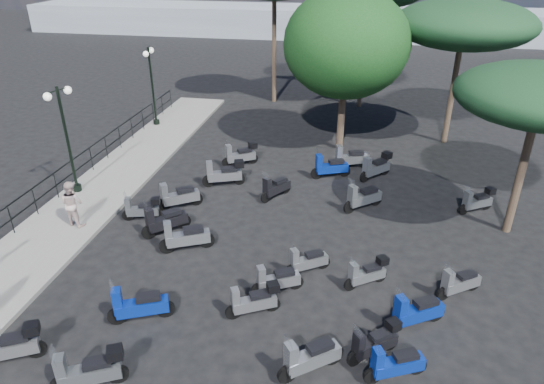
% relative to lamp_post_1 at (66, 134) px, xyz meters
% --- Properties ---
extents(ground, '(120.00, 120.00, 0.00)m').
position_rel_lamp_post_1_xyz_m(ground, '(7.38, -4.19, -2.66)').
color(ground, black).
rests_on(ground, ground).
extents(sidewalk, '(3.00, 30.00, 0.15)m').
position_rel_lamp_post_1_xyz_m(sidewalk, '(0.88, -1.19, -2.58)').
color(sidewalk, slate).
rests_on(sidewalk, ground).
extents(railing, '(0.04, 26.04, 1.10)m').
position_rel_lamp_post_1_xyz_m(railing, '(-0.42, -1.39, -1.76)').
color(railing, black).
rests_on(railing, sidewalk).
extents(lamp_post_1, '(0.54, 1.27, 4.40)m').
position_rel_lamp_post_1_xyz_m(lamp_post_1, '(0.00, 0.00, 0.00)').
color(lamp_post_1, black).
rests_on(lamp_post_1, sidewalk).
extents(lamp_post_2, '(0.42, 1.26, 4.28)m').
position_rel_lamp_post_1_xyz_m(lamp_post_2, '(-0.08, 8.47, -0.07)').
color(lamp_post_2, black).
rests_on(lamp_post_2, sidewalk).
extents(pedestrian_far, '(0.97, 0.83, 1.72)m').
position_rel_lamp_post_1_xyz_m(pedestrian_far, '(1.41, -2.47, -1.65)').
color(pedestrian_far, '#C2A6A2').
rests_on(pedestrian_far, sidewalk).
extents(scooter_1, '(1.60, 1.01, 1.39)m').
position_rel_lamp_post_1_xyz_m(scooter_1, '(3.30, -8.65, -2.14)').
color(scooter_1, black).
rests_on(scooter_1, ground).
extents(scooter_2, '(1.71, 0.94, 1.45)m').
position_rel_lamp_post_1_xyz_m(scooter_2, '(5.81, -6.64, -2.15)').
color(scooter_2, black).
rests_on(scooter_2, ground).
extents(scooter_3, '(1.74, 1.01, 1.49)m').
position_rel_lamp_post_1_xyz_m(scooter_3, '(5.86, -3.12, -2.14)').
color(scooter_3, black).
rests_on(scooter_3, ground).
extents(scooter_4, '(1.48, 0.63, 1.20)m').
position_rel_lamp_post_1_xyz_m(scooter_4, '(3.57, -1.49, -2.21)').
color(scooter_4, black).
rests_on(scooter_4, ground).
extents(scooter_5, '(1.77, 0.92, 1.48)m').
position_rel_lamp_post_1_xyz_m(scooter_5, '(5.79, 1.91, -2.10)').
color(scooter_5, black).
rests_on(scooter_5, ground).
extents(scooter_7, '(1.63, 0.98, 1.40)m').
position_rel_lamp_post_1_xyz_m(scooter_7, '(5.67, -8.99, -2.13)').
color(scooter_7, black).
rests_on(scooter_7, ground).
extents(scooter_8, '(1.41, 1.38, 1.48)m').
position_rel_lamp_post_1_xyz_m(scooter_8, '(4.78, -2.23, -2.15)').
color(scooter_8, black).
rests_on(scooter_8, ground).
extents(scooter_9, '(1.59, 1.15, 1.47)m').
position_rel_lamp_post_1_xyz_m(scooter_9, '(4.59, -0.38, -2.15)').
color(scooter_9, black).
rests_on(scooter_9, ground).
extents(scooter_10, '(1.55, 1.11, 1.40)m').
position_rel_lamp_post_1_xyz_m(scooter_10, '(5.95, 4.11, -2.13)').
color(scooter_10, black).
rests_on(scooter_10, ground).
extents(scooter_12, '(1.50, 1.18, 1.43)m').
position_rel_lamp_post_1_xyz_m(scooter_12, '(10.62, -7.60, -2.16)').
color(scooter_12, black).
rests_on(scooter_12, ground).
extents(scooter_13, '(1.46, 0.92, 1.26)m').
position_rel_lamp_post_1_xyz_m(scooter_13, '(8.84, -5.82, -2.18)').
color(scooter_13, black).
rests_on(scooter_13, ground).
extents(scooter_14, '(1.48, 0.91, 1.29)m').
position_rel_lamp_post_1_xyz_m(scooter_14, '(9.28, -4.75, -2.21)').
color(scooter_14, black).
rests_on(scooter_14, ground).
extents(scooter_15, '(1.04, 1.43, 1.33)m').
position_rel_lamp_post_1_xyz_m(scooter_15, '(8.15, 1.20, -2.20)').
color(scooter_15, black).
rests_on(scooter_15, ground).
extents(scooter_16, '(1.79, 0.88, 1.48)m').
position_rel_lamp_post_1_xyz_m(scooter_16, '(10.98, 4.72, -2.14)').
color(scooter_16, black).
rests_on(scooter_16, ground).
extents(scooter_18, '(1.53, 0.87, 1.31)m').
position_rel_lamp_post_1_xyz_m(scooter_18, '(12.62, -7.39, -2.21)').
color(scooter_18, black).
rests_on(scooter_18, ground).
extents(scooter_19, '(1.61, 1.07, 1.44)m').
position_rel_lamp_post_1_xyz_m(scooter_19, '(13.23, -5.46, -2.16)').
color(scooter_19, black).
rests_on(scooter_19, ground).
extents(scooter_20, '(1.34, 0.95, 1.23)m').
position_rel_lamp_post_1_xyz_m(scooter_20, '(10.05, -3.60, -2.23)').
color(scooter_20, black).
rests_on(scooter_20, ground).
extents(scooter_21, '(1.48, 1.27, 1.46)m').
position_rel_lamp_post_1_xyz_m(scooter_21, '(11.66, 0.90, -2.15)').
color(scooter_21, black).
rests_on(scooter_21, ground).
extents(scooter_22, '(1.73, 0.91, 1.45)m').
position_rel_lamp_post_1_xyz_m(scooter_22, '(10.16, 3.56, -2.16)').
color(scooter_22, black).
rests_on(scooter_22, ground).
extents(scooter_24, '(1.30, 1.10, 1.24)m').
position_rel_lamp_post_1_xyz_m(scooter_24, '(12.15, -6.78, -2.19)').
color(scooter_24, black).
rests_on(scooter_24, ground).
extents(scooter_25, '(1.38, 1.00, 1.27)m').
position_rel_lamp_post_1_xyz_m(scooter_25, '(14.57, -3.86, -2.22)').
color(scooter_25, black).
rests_on(scooter_25, ground).
extents(scooter_26, '(1.30, 0.97, 1.19)m').
position_rel_lamp_post_1_xyz_m(scooter_26, '(11.90, -3.91, -2.21)').
color(scooter_26, black).
rests_on(scooter_26, ground).
extents(scooter_27, '(1.39, 0.96, 1.24)m').
position_rel_lamp_post_1_xyz_m(scooter_27, '(16.00, 1.54, -2.19)').
color(scooter_27, black).
rests_on(scooter_27, ground).
extents(scooter_28, '(1.36, 1.43, 1.43)m').
position_rel_lamp_post_1_xyz_m(scooter_28, '(12.16, 3.89, -2.12)').
color(scooter_28, black).
rests_on(scooter_28, ground).
extents(broadleaf_tree, '(5.89, 5.89, 7.67)m').
position_rel_lamp_post_1_xyz_m(broadleaf_tree, '(10.36, 7.15, 2.50)').
color(broadleaf_tree, '#38281E').
rests_on(broadleaf_tree, ground).
extents(pine_1, '(6.64, 6.64, 7.10)m').
position_rel_lamp_post_1_xyz_m(pine_1, '(15.71, 9.05, 3.26)').
color(pine_1, '#38281E').
rests_on(pine_1, ground).
extents(pine_3, '(5.41, 5.41, 6.00)m').
position_rel_lamp_post_1_xyz_m(pine_3, '(16.87, 0.27, 2.38)').
color(pine_3, '#38281E').
rests_on(pine_3, ground).
extents(distant_hills, '(70.00, 8.00, 3.00)m').
position_rel_lamp_post_1_xyz_m(distant_hills, '(7.38, 40.81, -1.16)').
color(distant_hills, gray).
rests_on(distant_hills, ground).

